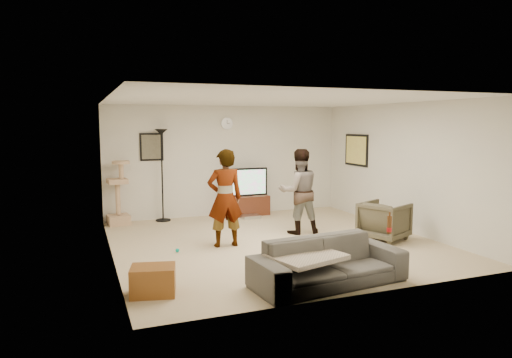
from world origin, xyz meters
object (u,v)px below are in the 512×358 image
object	(u,v)px
person_right	(299,191)
beer_bottle	(389,225)
tv	(245,182)
cat_tree	(118,193)
floor_lamp	(162,175)
sofa	(328,262)
person_left	(225,198)
tv_stand	(245,205)
side_table	(153,280)
armchair	(384,221)

from	to	relation	value
person_right	beer_bottle	xyz separation A→B (m)	(0.02, -2.73, -0.09)
tv	cat_tree	bearing A→B (deg)	-179.90
floor_lamp	sofa	distance (m)	5.05
sofa	beer_bottle	xyz separation A→B (m)	(0.94, 0.00, 0.42)
cat_tree	sofa	xyz separation A→B (m)	(2.25, -4.77, -0.37)
floor_lamp	cat_tree	bearing A→B (deg)	-176.94
person_left	tv_stand	bearing A→B (deg)	-113.98
cat_tree	person_left	distance (m)	2.92
cat_tree	person_left	size ratio (longest dim) A/B	0.80
tv_stand	beer_bottle	world-z (taller)	beer_bottle
cat_tree	side_table	size ratio (longest dim) A/B	2.51
side_table	floor_lamp	bearing A→B (deg)	78.61
tv_stand	person_right	size ratio (longest dim) A/B	0.67
beer_bottle	floor_lamp	bearing A→B (deg)	115.12
beer_bottle	armchair	xyz separation A→B (m)	(1.20, 1.71, -0.38)
armchair	person_left	bearing A→B (deg)	53.77
floor_lamp	beer_bottle	distance (m)	5.33
cat_tree	side_table	bearing A→B (deg)	-89.29
floor_lamp	cat_tree	distance (m)	0.99
cat_tree	tv	bearing A→B (deg)	0.10
beer_bottle	side_table	distance (m)	3.22
armchair	floor_lamp	bearing A→B (deg)	23.93
person_left	person_right	xyz separation A→B (m)	(1.61, 0.41, -0.03)
cat_tree	side_table	world-z (taller)	cat_tree
tv	side_table	xyz separation A→B (m)	(-2.75, -4.33, -0.59)
person_left	beer_bottle	world-z (taller)	person_left
beer_bottle	cat_tree	bearing A→B (deg)	123.81
cat_tree	person_left	world-z (taller)	person_left
tv_stand	side_table	bearing A→B (deg)	-122.46
armchair	side_table	size ratio (longest dim) A/B	1.42
person_left	side_table	bearing A→B (deg)	53.82
person_right	person_left	bearing A→B (deg)	22.69
tv	floor_lamp	bearing A→B (deg)	178.62
floor_lamp	sofa	bearing A→B (deg)	-74.71
person_left	beer_bottle	bearing A→B (deg)	127.88
floor_lamp	person_left	size ratio (longest dim) A/B	1.18
tv	person_right	xyz separation A→B (m)	(0.37, -2.05, 0.04)
floor_lamp	armchair	world-z (taller)	floor_lamp
cat_tree	beer_bottle	distance (m)	5.75
tv	beer_bottle	xyz separation A→B (m)	(0.39, -4.78, -0.05)
tv_stand	sofa	size ratio (longest dim) A/B	0.53
floor_lamp	sofa	world-z (taller)	floor_lamp
floor_lamp	person_right	xyz separation A→B (m)	(2.24, -2.10, -0.18)
sofa	side_table	distance (m)	2.25
person_right	side_table	xyz separation A→B (m)	(-3.12, -2.28, -0.63)
person_right	beer_bottle	distance (m)	2.73
person_left	floor_lamp	bearing A→B (deg)	-73.03
tv_stand	armchair	world-z (taller)	armchair
floor_lamp	side_table	world-z (taller)	floor_lamp
person_right	side_table	size ratio (longest dim) A/B	3.03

